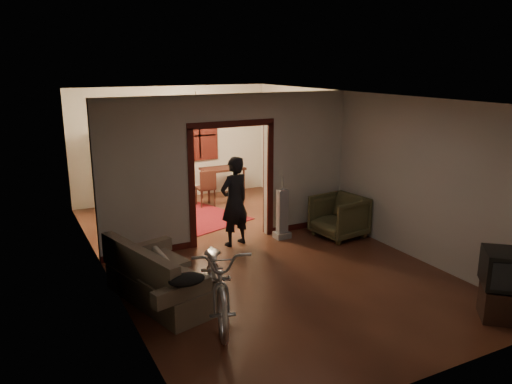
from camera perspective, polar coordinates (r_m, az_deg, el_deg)
floor at (r=9.16m, az=-0.86°, el=-6.85°), size 5.00×8.50×0.01m
ceiling at (r=8.55m, az=-0.94°, el=10.90°), size 5.00×8.50×0.01m
wall_back at (r=12.63m, az=-9.52°, el=5.52°), size 5.00×0.02×2.80m
wall_left at (r=8.00m, az=-17.17°, el=-0.20°), size 0.02×8.50×2.80m
wall_right at (r=10.08m, az=11.96°, el=3.12°), size 0.02×8.50×2.80m
partition_wall at (r=9.41m, az=-2.93°, el=2.61°), size 5.00×0.14×2.80m
door_casing at (r=9.48m, az=-2.90°, el=0.84°), size 1.74×0.20×2.32m
far_window at (r=12.80m, az=-6.50°, el=6.42°), size 0.98×0.06×1.28m
chandelier at (r=10.87m, az=-6.85°, el=9.22°), size 0.24×0.24×0.24m
light_switch at (r=9.85m, az=2.84°, el=2.26°), size 0.08×0.01×0.12m
sofa at (r=7.37m, az=-10.63°, el=-9.02°), size 1.31×2.02×0.86m
rolled_paper at (r=7.63m, az=-10.60°, el=-7.38°), size 0.10×0.81×0.10m
jacket at (r=6.49m, az=-7.93°, el=-9.87°), size 0.48×0.36×0.14m
bicycle at (r=6.83m, az=-4.40°, el=-9.67°), size 1.30×2.22×1.10m
armchair at (r=9.94m, az=9.46°, el=-2.79°), size 1.01×0.99×0.83m
tv_stand at (r=7.59m, az=25.99°, el=-11.36°), size 0.66×0.66×0.45m
crt_tv at (r=7.39m, az=26.43°, el=-7.85°), size 0.74×0.75×0.48m
vacuum at (r=9.73m, az=3.01°, el=-2.52°), size 0.36×0.32×0.98m
person at (r=9.27m, az=-2.48°, el=-1.08°), size 0.70×0.55×1.70m
oriental_rug at (r=11.25m, az=-6.99°, el=-2.80°), size 2.23×2.55×0.02m
locker at (r=12.01m, az=-14.62°, el=2.42°), size 0.93×0.54×1.83m
globe at (r=11.84m, az=-14.94°, el=7.27°), size 0.26×0.26×0.26m
desk at (r=12.58m, az=-3.81°, el=0.97°), size 1.15×0.79×0.78m
desk_chair at (r=11.96m, az=-5.82°, el=0.46°), size 0.45×0.45×0.89m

